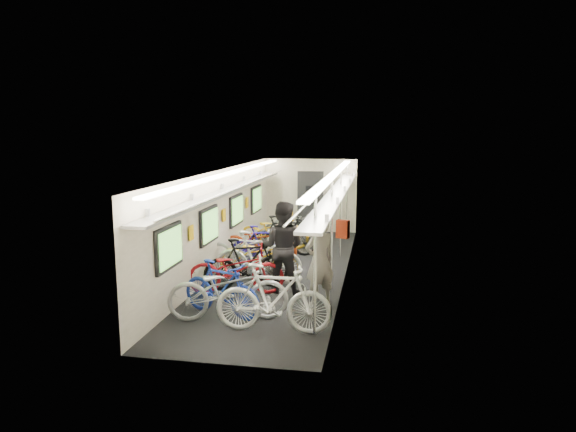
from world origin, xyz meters
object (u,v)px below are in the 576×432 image
at_px(bicycle_0, 228,290).
at_px(passenger_near, 320,261).
at_px(passenger_mid, 283,247).
at_px(backpack, 343,229).
at_px(bicycle_1, 221,289).

bearing_deg(bicycle_0, passenger_near, -68.87).
bearing_deg(passenger_near, passenger_mid, -79.06).
bearing_deg(passenger_near, backpack, -146.87).
xyz_separation_m(passenger_near, passenger_mid, (-0.85, 0.70, 0.07)).
height_order(bicycle_1, backpack, backpack).
xyz_separation_m(bicycle_0, passenger_mid, (0.63, 1.78, 0.39)).
bearing_deg(backpack, passenger_mid, -141.04).
relative_size(bicycle_0, backpack, 5.58).
bearing_deg(backpack, bicycle_0, -110.62).
height_order(passenger_mid, backpack, passenger_mid).
distance_m(passenger_near, backpack, 1.25).
height_order(bicycle_0, bicycle_1, bicycle_0).
distance_m(bicycle_1, backpack, 2.97).
bearing_deg(bicycle_1, bicycle_0, -114.21).
bearing_deg(passenger_mid, bicycle_0, 76.24).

